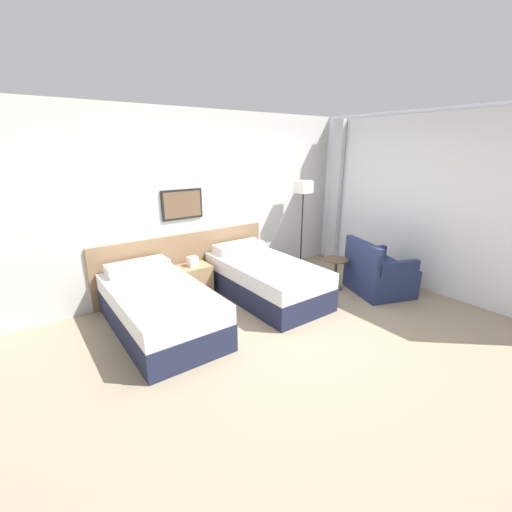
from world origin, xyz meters
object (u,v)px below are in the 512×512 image
at_px(bed_near_window, 265,279).
at_px(floor_lamp, 303,195).
at_px(bed_near_door, 159,308).
at_px(armchair, 378,275).
at_px(nightstand, 194,279).
at_px(side_table, 336,268).

bearing_deg(bed_near_window, floor_lamp, 25.48).
height_order(bed_near_door, armchair, armchair).
distance_m(nightstand, floor_lamp, 2.41).
distance_m(floor_lamp, armchair, 1.88).
relative_size(side_table, armchair, 0.47).
bearing_deg(bed_near_door, bed_near_window, 0.00).
bearing_deg(floor_lamp, bed_near_door, -168.00).
bearing_deg(nightstand, bed_near_window, -41.07).
xyz_separation_m(nightstand, floor_lamp, (2.14, -0.09, 1.11)).
bearing_deg(floor_lamp, armchair, -82.76).
relative_size(nightstand, armchair, 0.56).
relative_size(floor_lamp, armchair, 1.50).
xyz_separation_m(bed_near_window, nightstand, (-0.82, 0.71, -0.05)).
bearing_deg(nightstand, side_table, -30.68).
bearing_deg(bed_near_door, armchair, -15.90).
xyz_separation_m(side_table, armchair, (0.43, -0.48, -0.06)).
relative_size(bed_near_window, side_table, 3.86).
distance_m(bed_near_door, bed_near_window, 1.64).
height_order(bed_near_window, floor_lamp, floor_lamp).
height_order(bed_near_door, side_table, bed_near_door).
relative_size(bed_near_window, armchair, 1.80).
relative_size(bed_near_door, side_table, 3.86).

